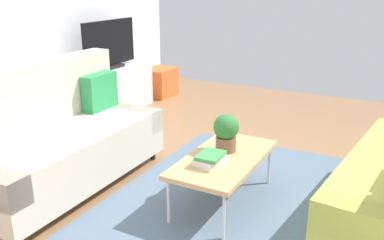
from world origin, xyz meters
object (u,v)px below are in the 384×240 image
(couch_beige, at_px, (60,139))
(table_book_0, at_px, (211,163))
(coffee_table, at_px, (224,160))
(potted_plant, at_px, (226,132))
(tv, at_px, (110,45))
(bottle_0, at_px, (101,64))
(vase_1, at_px, (87,66))
(vase_0, at_px, (77,71))
(storage_trunk, at_px, (160,82))
(tv_console, at_px, (111,90))

(couch_beige, bearing_deg, table_book_0, 97.46)
(coffee_table, distance_m, potted_plant, 0.24)
(tv, relative_size, bottle_0, 5.46)
(couch_beige, distance_m, vase_1, 1.91)
(potted_plant, xyz_separation_m, vase_0, (0.87, 2.43, 0.11))
(storage_trunk, bearing_deg, tv_console, 174.81)
(vase_1, height_order, bottle_0, bottle_0)
(couch_beige, xyz_separation_m, tv_console, (1.95, 1.00, -0.12))
(couch_beige, bearing_deg, tv, -153.92)
(tv, distance_m, potted_plant, 2.79)
(vase_0, bearing_deg, couch_beige, -142.71)
(tv_console, height_order, table_book_0, tv_console)
(table_book_0, distance_m, bottle_0, 2.82)
(tv_console, xyz_separation_m, tv, (0.00, -0.02, 0.63))
(tv, xyz_separation_m, table_book_0, (-1.76, -2.37, -0.52))
(couch_beige, xyz_separation_m, potted_plant, (0.51, -1.38, 0.15))
(coffee_table, xyz_separation_m, vase_0, (0.99, 2.47, 0.31))
(tv_console, relative_size, potted_plant, 4.37)
(vase_0, bearing_deg, potted_plant, -109.65)
(coffee_table, relative_size, tv, 1.10)
(couch_beige, bearing_deg, bottle_0, -151.45)
(couch_beige, distance_m, storage_trunk, 3.19)
(table_book_0, bearing_deg, coffee_table, -8.10)
(potted_plant, bearing_deg, tv_console, 58.68)
(tv, xyz_separation_m, storage_trunk, (1.10, -0.08, -0.73))
(tv_console, height_order, vase_1, vase_1)
(table_book_0, relative_size, vase_0, 1.79)
(storage_trunk, xyz_separation_m, bottle_0, (-1.33, 0.06, 0.51))
(table_book_0, bearing_deg, tv, 53.40)
(coffee_table, bearing_deg, storage_trunk, 40.98)
(couch_beige, xyz_separation_m, coffee_table, (0.39, -1.42, -0.05))
(storage_trunk, xyz_separation_m, vase_1, (-1.49, 0.15, 0.50))
(potted_plant, bearing_deg, storage_trunk, 41.81)
(tv, relative_size, vase_1, 5.95)
(tv, xyz_separation_m, vase_1, (-0.39, 0.07, -0.23))
(coffee_table, height_order, bottle_0, bottle_0)
(bottle_0, bearing_deg, table_book_0, -123.07)
(couch_beige, xyz_separation_m, vase_0, (1.37, 1.05, 0.26))
(bottle_0, bearing_deg, vase_1, 149.97)
(table_book_0, xyz_separation_m, bottle_0, (1.53, 2.35, 0.30))
(storage_trunk, bearing_deg, vase_1, 174.23)
(coffee_table, relative_size, storage_trunk, 2.12)
(coffee_table, xyz_separation_m, tv_console, (1.57, 2.42, -0.07))
(potted_plant, bearing_deg, table_book_0, -178.00)
(vase_0, bearing_deg, table_book_0, -115.81)
(vase_0, bearing_deg, vase_1, 0.00)
(bottle_0, bearing_deg, coffee_table, -119.35)
(couch_beige, xyz_separation_m, vase_1, (1.57, 1.05, 0.28))
(storage_trunk, bearing_deg, potted_plant, -138.19)
(couch_beige, relative_size, tv_console, 1.36)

